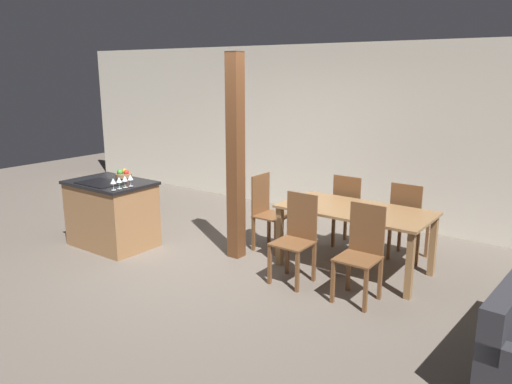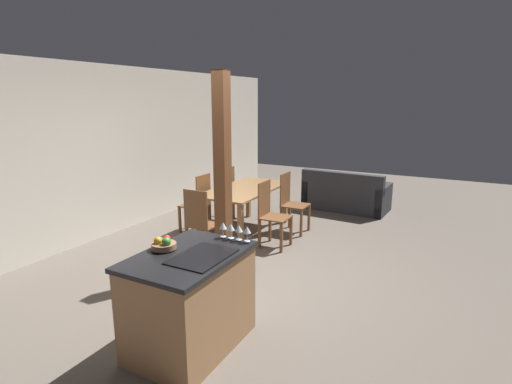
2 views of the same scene
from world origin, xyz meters
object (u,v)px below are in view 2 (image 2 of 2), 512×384
Objects in this scene: wine_glass_end at (223,226)px; dining_chair_far_left at (198,203)px; dining_chair_head_end at (201,222)px; dining_chair_near_right at (291,202)px; kitchen_island at (190,300)px; wine_glass_near at (247,230)px; dining_table at (245,194)px; couch at (346,196)px; fruit_bowl at (164,244)px; wine_glass_far at (231,227)px; dining_chair_near_left at (271,213)px; timber_post at (223,174)px; dining_chair_far_right at (224,193)px; wine_glass_middle at (239,229)px.

wine_glass_end is 2.84m from dining_chair_far_left.
dining_chair_near_right is at bearing -112.16° from dining_chair_head_end.
wine_glass_near reaches higher than kitchen_island.
kitchen_island is 1.13× the size of dining_chair_head_end.
wine_glass_near is 3.02m from dining_chair_far_left.
couch reaches higher than dining_table.
fruit_bowl is 0.75m from wine_glass_near.
wine_glass_far reaches higher than fruit_bowl.
dining_chair_near_left and dining_chair_far_left have the same top height.
timber_post is (1.59, 0.66, 0.81)m from kitchen_island.
wine_glass_near is at bearing -90.00° from wine_glass_far.
wine_glass_far is 2.99m from dining_chair_near_right.
dining_chair_far_right is at bearing 27.98° from kitchen_island.
dining_chair_far_left and dining_chair_head_end have the same top height.
dining_chair_head_end is (1.26, 1.44, -0.49)m from wine_glass_near.
wine_glass_far and wine_glass_end have the same top height.
dining_chair_near_right is 0.59× the size of couch.
wine_glass_far reaches higher than couch.
wine_glass_middle is at bearing -141.57° from timber_post.
dining_chair_near_left is 1.08m from dining_chair_head_end.
dining_table is at bearing 18.63° from timber_post.
fruit_bowl is at bearing 116.51° from dining_chair_head_end.
wine_glass_far is at bearing 42.33° from dining_chair_far_left.
dining_chair_far_left reaches higher than kitchen_island.
couch is at bearing -26.87° from dining_table.
dining_table is (2.98, 1.13, 0.20)m from kitchen_island.
dining_chair_far_left is (0.00, 1.32, 0.00)m from dining_chair_near_left.
wine_glass_far is at bearing 33.69° from dining_chair_far_right.
dining_chair_far_left is at bearing 90.00° from dining_chair_near_left.
wine_glass_near reaches higher than dining_table.
dining_chair_far_right is at bearing 34.88° from wine_glass_middle.
wine_glass_end is at bearing 90.00° from wine_glass_middle.
dining_chair_far_left is at bearing 120.30° from dining_chair_near_right.
fruit_bowl is 3.14m from dining_table.
fruit_bowl reaches higher than dining_chair_near_right.
timber_post reaches higher than fruit_bowl.
dining_chair_near_right is (2.89, 0.69, -0.49)m from wine_glass_middle.
wine_glass_middle is (0.50, -0.47, 0.07)m from fruit_bowl.
wine_glass_far is (0.48, -0.14, 0.56)m from kitchen_island.
dining_chair_far_left is 1.00× the size of dining_chair_head_end.
fruit_bowl reaches higher than kitchen_island.
fruit_bowl reaches higher than couch.
dining_chair_far_right is (2.89, 2.01, -0.49)m from wine_glass_middle.
kitchen_island is at bearing -169.85° from dining_chair_near_left.
wine_glass_end is 0.09× the size of dining_table.
dining_table is 1.74× the size of dining_chair_head_end.
wine_glass_middle reaches higher than dining_chair_far_right.
dining_chair_near_right is at bearing 11.76° from wine_glass_far.
timber_post is at bearing 173.76° from dining_chair_near_right.
wine_glass_near is 0.06× the size of timber_post.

